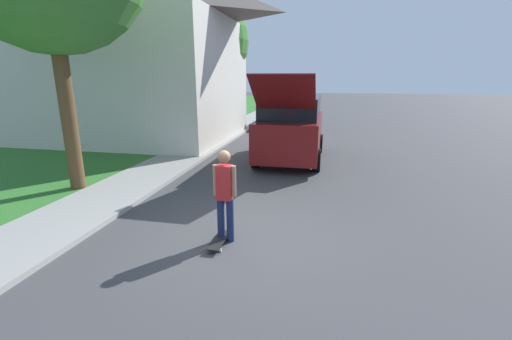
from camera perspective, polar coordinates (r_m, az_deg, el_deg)
ground_plane at (r=6.56m, az=-2.53°, el=-10.43°), size 120.00×120.00×0.00m
lawn at (r=15.34m, az=-26.69°, el=3.09°), size 10.00×80.00×0.08m
sidewalk at (r=13.08m, az=-11.37°, el=2.63°), size 1.80×80.00×0.10m
house at (r=17.55m, az=-21.29°, el=19.35°), size 10.47×8.05×8.27m
lawn_tree_far at (r=19.30m, az=-9.09°, el=20.41°), size 4.99×4.99×7.06m
suv_parked at (r=12.06m, az=5.92°, el=7.18°), size 2.15×5.31×2.93m
car_down_street at (r=20.71m, az=4.03°, el=9.22°), size 1.86×4.29×1.40m
skateboarder at (r=5.94m, az=-5.21°, el=-3.73°), size 0.41×0.22×1.65m
skateboard at (r=6.13m, az=-6.16°, el=-11.56°), size 0.23×0.77×0.10m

